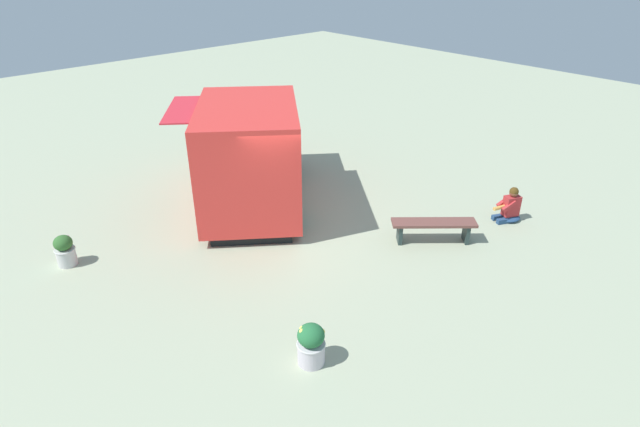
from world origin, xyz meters
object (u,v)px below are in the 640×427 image
planter_flowering_near (65,250)px  plaza_bench (434,226)px  food_truck (251,153)px  person_customer (510,208)px  planter_flowering_far (311,344)px

planter_flowering_near → plaza_bench: size_ratio=0.41×
food_truck → person_customer: bearing=-142.8°
planter_flowering_near → planter_flowering_far: size_ratio=0.93×
food_truck → planter_flowering_far: size_ratio=7.25×
person_customer → plaza_bench: (0.62, 2.09, 0.06)m
food_truck → planter_flowering_far: bearing=152.4°
food_truck → planter_flowering_far: 5.96m
food_truck → person_customer: size_ratio=6.15×
person_customer → plaza_bench: bearing=73.5°
planter_flowering_near → plaza_bench: 7.59m
person_customer → plaza_bench: size_ratio=0.52×
food_truck → plaza_bench: 4.68m
plaza_bench → food_truck: bearing=20.9°
person_customer → planter_flowering_far: bearing=92.8°
planter_flowering_near → plaza_bench: (-4.45, -6.15, 0.05)m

